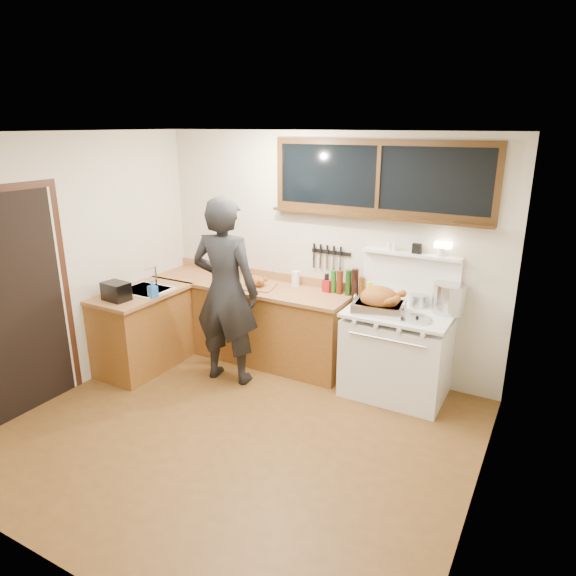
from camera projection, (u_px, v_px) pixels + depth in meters
The scene contains 20 objects.
ground_plane at pixel (238, 435), 4.62m from camera, with size 4.00×3.50×0.02m, color #553616.
room_shell at pixel (231, 256), 4.11m from camera, with size 4.10×3.60×2.65m.
counter_back at pixel (250, 320), 6.05m from camera, with size 2.44×0.64×1.00m.
counter_left at pixel (143, 329), 5.78m from camera, with size 0.64×1.09×0.90m.
sink_unit at pixel (146, 295), 5.71m from camera, with size 0.50×0.45×0.37m.
vintage_stove at pixel (397, 351), 5.19m from camera, with size 1.02×0.74×1.57m.
back_window at pixel (378, 186), 5.14m from camera, with size 2.32×0.13×0.77m.
left_doorway at pixel (22, 302), 4.74m from camera, with size 0.02×1.04×2.17m.
knife_strip at pixel (329, 253), 5.62m from camera, with size 0.46×0.03×0.28m.
man at pixel (226, 291), 5.33m from camera, with size 0.78×0.57×2.00m.
soap_bottle at pixel (153, 289), 5.43m from camera, with size 0.10×0.10×0.19m.
toaster at pixel (116, 291), 5.35m from camera, with size 0.29×0.21×0.19m.
cutting_board at pixel (255, 283), 5.77m from camera, with size 0.48×0.40×0.14m.
roast_turkey at pixel (380, 302), 5.00m from camera, with size 0.54×0.43×0.26m.
stockpot at pixel (449, 298), 4.98m from camera, with size 0.34×0.34×0.29m.
saucepan at pixel (418, 301), 5.16m from camera, with size 0.17×0.29×0.13m.
pot_lid at pixel (417, 319), 4.82m from camera, with size 0.30×0.30×0.04m.
coffee_tin at pixel (327, 286), 5.62m from camera, with size 0.10×0.09×0.14m.
pitcher at pixel (296, 279), 5.82m from camera, with size 0.11×0.11×0.17m.
bottle_cluster at pixel (348, 284), 5.50m from camera, with size 0.55×0.07×0.30m.
Camera 1 is at (2.33, -3.28, 2.66)m, focal length 32.00 mm.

